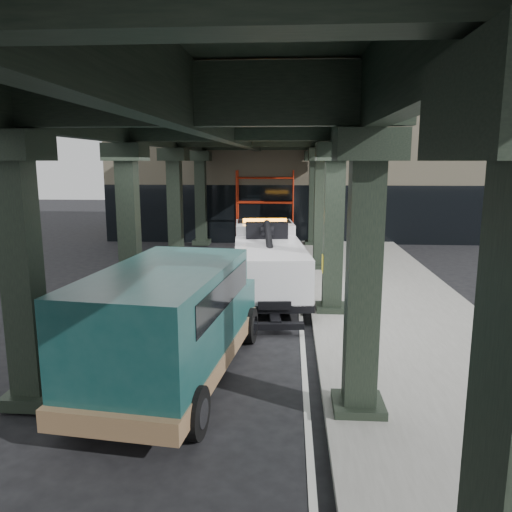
% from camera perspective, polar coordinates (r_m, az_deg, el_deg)
% --- Properties ---
extents(ground, '(90.00, 90.00, 0.00)m').
position_cam_1_polar(ground, '(13.21, -2.19, -9.10)').
color(ground, black).
rests_on(ground, ground).
extents(sidewalk, '(5.00, 40.00, 0.15)m').
position_cam_1_polar(sidewalk, '(15.34, 15.70, -6.35)').
color(sidewalk, gray).
rests_on(sidewalk, ground).
extents(lane_stripe, '(0.12, 38.00, 0.01)m').
position_cam_1_polar(lane_stripe, '(15.04, 5.12, -6.60)').
color(lane_stripe, silver).
rests_on(lane_stripe, ground).
extents(viaduct, '(7.40, 32.00, 6.40)m').
position_cam_1_polar(viaduct, '(14.49, -3.12, 14.61)').
color(viaduct, black).
rests_on(viaduct, ground).
extents(building, '(22.00, 10.00, 8.00)m').
position_cam_1_polar(building, '(32.36, 5.14, 9.90)').
color(building, '#C6B793').
rests_on(building, ground).
extents(scaffolding, '(3.08, 0.88, 4.00)m').
position_cam_1_polar(scaffolding, '(27.13, 1.05, 5.77)').
color(scaffolding, red).
rests_on(scaffolding, ground).
extents(tow_truck, '(2.87, 7.81, 2.51)m').
position_cam_1_polar(tow_truck, '(17.18, 1.27, -0.17)').
color(tow_truck, black).
rests_on(tow_truck, ground).
extents(towed_van, '(3.05, 6.33, 2.48)m').
position_cam_1_polar(towed_van, '(10.28, -9.56, -7.28)').
color(towed_van, '#103A39').
rests_on(towed_van, ground).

